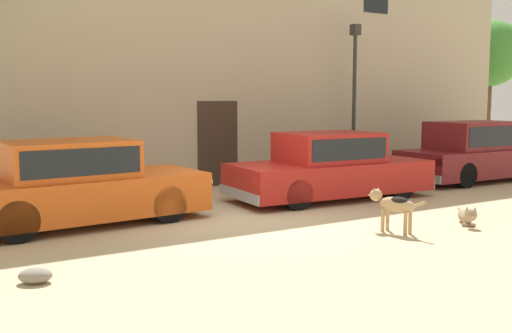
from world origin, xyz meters
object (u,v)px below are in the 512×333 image
object	(u,v)px
parked_sedan_nearest	(77,182)
stray_dog_spotted	(393,204)
parked_sedan_third	(476,151)
parked_sedan_second	(330,166)
street_lamp	(354,82)
stray_dog_tan	(467,216)
acacia_tree_right	(490,54)

from	to	relation	value
parked_sedan_nearest	stray_dog_spotted	bearing A→B (deg)	-42.07
parked_sedan_third	parked_sedan_second	bearing A→B (deg)	-176.49
parked_sedan_nearest	stray_dog_spotted	xyz separation A→B (m)	(4.20, -3.27, -0.26)
parked_sedan_nearest	street_lamp	xyz separation A→B (m)	(7.91, 2.05, 1.88)
parked_sedan_third	stray_dog_spotted	distance (m)	7.02
stray_dog_tan	street_lamp	world-z (taller)	street_lamp
parked_sedan_nearest	parked_sedan_third	size ratio (longest dim) A/B	0.93
parked_sedan_second	stray_dog_spotted	distance (m)	3.27
street_lamp	acacia_tree_right	distance (m)	7.69
parked_sedan_second	parked_sedan_third	size ratio (longest dim) A/B	0.97
parked_sedan_third	parked_sedan_nearest	bearing A→B (deg)	-178.88
parked_sedan_nearest	street_lamp	bearing A→B (deg)	10.33
parked_sedan_second	stray_dog_tan	xyz separation A→B (m)	(0.39, -3.29, -0.56)
parked_sedan_nearest	acacia_tree_right	world-z (taller)	acacia_tree_right
stray_dog_spotted	acacia_tree_right	distance (m)	13.48
parked_sedan_nearest	stray_dog_spotted	distance (m)	5.32
parked_sedan_nearest	acacia_tree_right	bearing A→B (deg)	8.65
parked_sedan_third	stray_dog_spotted	bearing A→B (deg)	-151.07
parked_sedan_second	stray_dog_spotted	xyz separation A→B (m)	(-1.12, -3.06, -0.24)
parked_sedan_nearest	acacia_tree_right	xyz separation A→B (m)	(15.39, 3.50, 3.00)
acacia_tree_right	parked_sedan_second	bearing A→B (deg)	-159.77
stray_dog_tan	parked_sedan_second	bearing A→B (deg)	-134.89
parked_sedan_nearest	acacia_tree_right	distance (m)	16.06
parked_sedan_nearest	parked_sedan_second	world-z (taller)	parked_sedan_nearest
parked_sedan_third	stray_dog_tan	distance (m)	5.89
street_lamp	acacia_tree_right	bearing A→B (deg)	11.03
parked_sedan_third	acacia_tree_right	size ratio (longest dim) A/B	0.96
acacia_tree_right	stray_dog_tan	bearing A→B (deg)	-144.14
parked_sedan_third	stray_dog_tan	xyz separation A→B (m)	(-4.69, -3.50, -0.63)
parked_sedan_second	acacia_tree_right	bearing A→B (deg)	23.35
stray_dog_spotted	parked_sedan_second	bearing A→B (deg)	-34.91
stray_dog_spotted	street_lamp	size ratio (longest dim) A/B	0.25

